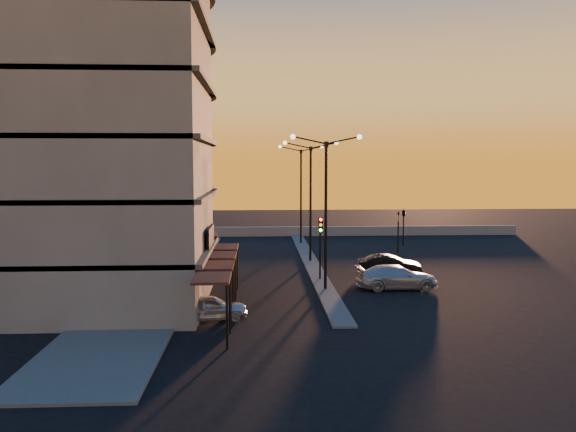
# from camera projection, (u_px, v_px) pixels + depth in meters

# --- Properties ---
(ground) EXTENTS (120.00, 120.00, 0.00)m
(ground) POSITION_uv_depth(u_px,v_px,m) (325.00, 290.00, 34.38)
(ground) COLOR black
(ground) RESTS_ON ground
(sidewalk_west) EXTENTS (5.00, 40.00, 0.12)m
(sidewalk_west) POSITION_uv_depth(u_px,v_px,m) (163.00, 278.00, 37.80)
(sidewalk_west) COLOR #4F4F4D
(sidewalk_west) RESTS_ON ground
(median) EXTENTS (1.20, 36.00, 0.12)m
(median) POSITION_uv_depth(u_px,v_px,m) (310.00, 261.00, 44.31)
(median) COLOR #4F4F4D
(median) RESTS_ON ground
(parapet) EXTENTS (44.00, 0.50, 1.00)m
(parapet) POSITION_uv_depth(u_px,v_px,m) (315.00, 231.00, 60.28)
(parapet) COLOR slate
(parapet) RESTS_ON ground
(building) EXTENTS (14.35, 17.08, 25.00)m
(building) POSITION_uv_depth(u_px,v_px,m) (87.00, 92.00, 32.56)
(building) COLOR slate
(building) RESTS_ON ground
(streetlamp_near) EXTENTS (4.32, 0.32, 9.51)m
(streetlamp_near) POSITION_uv_depth(u_px,v_px,m) (326.00, 200.00, 33.85)
(streetlamp_near) COLOR black
(streetlamp_near) RESTS_ON ground
(streetlamp_mid) EXTENTS (4.32, 0.32, 9.51)m
(streetlamp_mid) POSITION_uv_depth(u_px,v_px,m) (311.00, 191.00, 43.80)
(streetlamp_mid) COLOR black
(streetlamp_mid) RESTS_ON ground
(streetlamp_far) EXTENTS (4.32, 0.32, 9.51)m
(streetlamp_far) POSITION_uv_depth(u_px,v_px,m) (301.00, 186.00, 53.74)
(streetlamp_far) COLOR black
(streetlamp_far) RESTS_ON ground
(traffic_light_main) EXTENTS (0.28, 0.44, 4.25)m
(traffic_light_main) POSITION_uv_depth(u_px,v_px,m) (320.00, 238.00, 36.96)
(traffic_light_main) COLOR black
(traffic_light_main) RESTS_ON ground
(signal_east_a) EXTENTS (0.13, 0.16, 3.60)m
(signal_east_a) POSITION_uv_depth(u_px,v_px,m) (398.00, 231.00, 48.53)
(signal_east_a) COLOR black
(signal_east_a) RESTS_ON ground
(signal_east_b) EXTENTS (0.42, 1.99, 3.60)m
(signal_east_b) POSITION_uv_depth(u_px,v_px,m) (404.00, 213.00, 52.48)
(signal_east_b) COLOR black
(signal_east_b) RESTS_ON ground
(car_hatchback) EXTENTS (3.91, 2.14, 1.26)m
(car_hatchback) POSITION_uv_depth(u_px,v_px,m) (210.00, 307.00, 27.86)
(car_hatchback) COLOR silver
(car_hatchback) RESTS_ON ground
(car_sedan) EXTENTS (4.55, 2.13, 1.44)m
(car_sedan) POSITION_uv_depth(u_px,v_px,m) (390.00, 265.00, 38.87)
(car_sedan) COLOR black
(car_sedan) RESTS_ON ground
(car_wagon) EXTENTS (5.13, 2.25, 1.47)m
(car_wagon) POSITION_uv_depth(u_px,v_px,m) (397.00, 277.00, 34.79)
(car_wagon) COLOR #B2B4BA
(car_wagon) RESTS_ON ground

